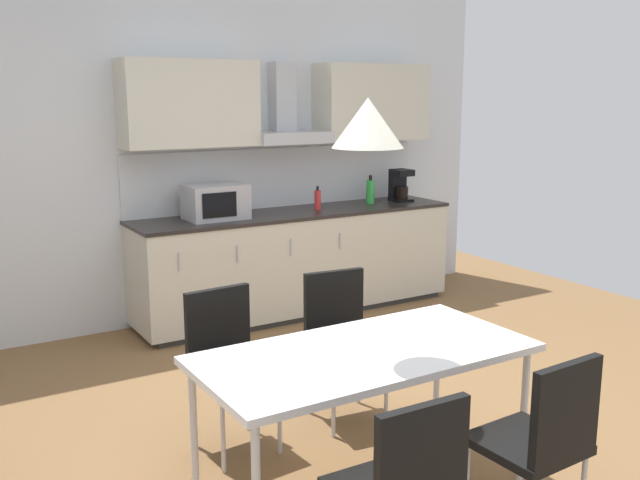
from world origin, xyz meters
name	(u,v)px	position (x,y,z in m)	size (l,w,h in m)	color
ground_plane	(341,431)	(0.00, 0.00, -0.01)	(7.69, 7.32, 0.02)	brown
wall_back	(178,150)	(0.00, 2.49, 1.44)	(6.15, 0.10, 2.89)	silver
kitchen_counter	(297,261)	(0.92, 2.12, 0.46)	(2.90, 0.67, 0.91)	#333333
backsplash_tile	(280,177)	(0.92, 2.43, 1.17)	(2.88, 0.02, 0.53)	silver
upper_wall_cabinets	(287,104)	(0.92, 2.27, 1.81)	(2.88, 0.40, 0.69)	beige
microwave	(216,202)	(0.16, 2.12, 1.05)	(0.48, 0.35, 0.28)	#ADADB2
coffee_maker	(400,185)	(2.06, 2.15, 1.05)	(0.18, 0.19, 0.30)	black
bottle_green	(370,191)	(1.73, 2.16, 1.02)	(0.08, 0.08, 0.26)	green
bottle_red	(318,200)	(1.12, 2.10, 0.99)	(0.06, 0.06, 0.21)	red
dining_table	(365,359)	(-0.25, -0.59, 0.68)	(1.59, 0.77, 0.72)	white
chair_far_left	(227,353)	(-0.62, 0.18, 0.53)	(0.43, 0.43, 0.87)	black
chair_far_right	(341,330)	(0.11, 0.18, 0.53)	(0.44, 0.44, 0.87)	black
chair_near_right	(543,433)	(0.11, -1.36, 0.53)	(0.42, 0.42, 0.87)	black
pendant_lamp	(368,123)	(-0.25, -0.59, 1.78)	(0.32, 0.32, 0.22)	silver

